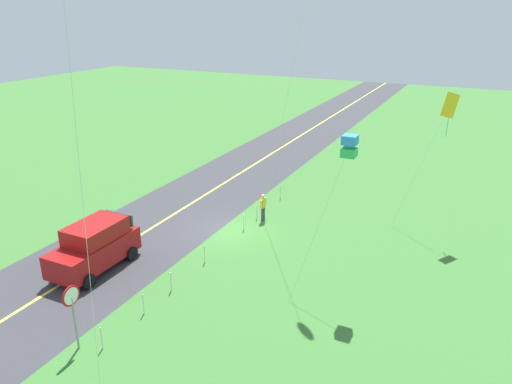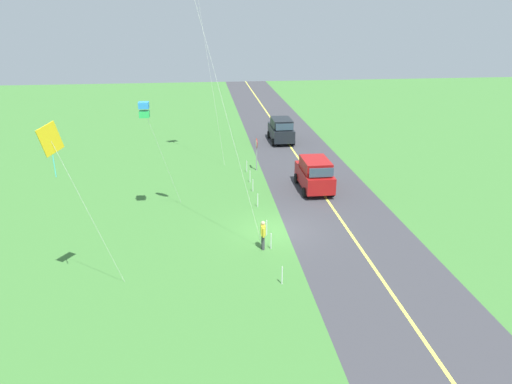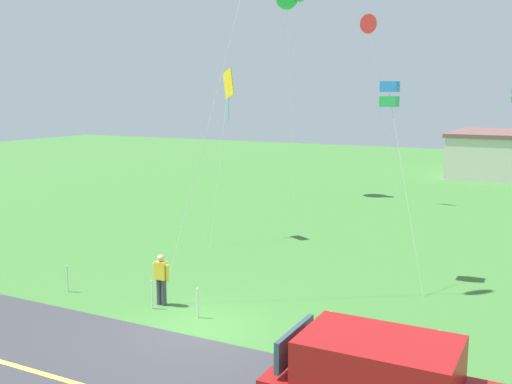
{
  "view_description": "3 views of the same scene",
  "coord_description": "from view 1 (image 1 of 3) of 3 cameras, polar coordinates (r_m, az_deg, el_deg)",
  "views": [
    {
      "loc": [
        21.09,
        11.9,
        11.46
      ],
      "look_at": [
        -0.09,
        1.64,
        2.52
      ],
      "focal_mm": 34.16,
      "sensor_mm": 36.0,
      "label": 1
    },
    {
      "loc": [
        -24.15,
        4.09,
        11.74
      ],
      "look_at": [
        0.92,
        1.12,
        2.05
      ],
      "focal_mm": 33.43,
      "sensor_mm": 36.0,
      "label": 2
    },
    {
      "loc": [
        8.76,
        -13.45,
        6.47
      ],
      "look_at": [
        0.08,
        3.28,
        3.4
      ],
      "focal_mm": 42.4,
      "sensor_mm": 36.0,
      "label": 3
    }
  ],
  "objects": [
    {
      "name": "ground_plane",
      "position": [
        26.81,
        -3.26,
        -4.65
      ],
      "size": [
        120.0,
        120.0,
        0.1
      ],
      "primitive_type": "cube",
      "color": "#3D7533"
    },
    {
      "name": "asphalt_road",
      "position": [
        28.79,
        -10.25,
        -3.0
      ],
      "size": [
        120.0,
        7.0,
        0.0
      ],
      "primitive_type": "cube",
      "color": "#38383D",
      "rests_on": "ground"
    },
    {
      "name": "kite_cyan_top",
      "position": [
        19.18,
        10.88,
        5.26
      ],
      "size": [
        2.06,
        1.93,
        6.89
      ],
      "color": "silver",
      "rests_on": "ground"
    },
    {
      "name": "stop_sign",
      "position": [
        18.45,
        -20.71,
        -12.29
      ],
      "size": [
        0.76,
        0.08,
        2.56
      ],
      "color": "gray",
      "rests_on": "ground"
    },
    {
      "name": "road_centre_stripe",
      "position": [
        28.79,
        -10.25,
        -2.99
      ],
      "size": [
        120.0,
        0.16,
        0.0
      ],
      "primitive_type": "cube",
      "color": "#E5E04C",
      "rests_on": "asphalt_road"
    },
    {
      "name": "fence_post_5",
      "position": [
        20.3,
        -13.06,
        -12.66
      ],
      "size": [
        0.05,
        0.05,
        0.9
      ],
      "primitive_type": "cylinder",
      "color": "silver",
      "rests_on": "ground"
    },
    {
      "name": "fence_post_4",
      "position": [
        21.54,
        -9.94,
        -10.29
      ],
      "size": [
        0.05,
        0.05,
        0.9
      ],
      "primitive_type": "cylinder",
      "color": "silver",
      "rests_on": "ground"
    },
    {
      "name": "kite_green_far",
      "position": [
        26.41,
        21.7,
        9.16
      ],
      "size": [
        0.97,
        2.57,
        7.61
      ],
      "color": "silver",
      "rests_on": "ground"
    },
    {
      "name": "fence_post_2",
      "position": [
        26.7,
        -1.44,
        -3.55
      ],
      "size": [
        0.05,
        0.05,
        0.9
      ],
      "primitive_type": "cylinder",
      "color": "silver",
      "rests_on": "ground"
    },
    {
      "name": "car_suv_foreground",
      "position": [
        23.79,
        -18.38,
        -6.02
      ],
      "size": [
        4.4,
        2.12,
        2.24
      ],
      "color": "maroon",
      "rests_on": "ground"
    },
    {
      "name": "fence_post_6",
      "position": [
        18.9,
        -17.64,
        -15.98
      ],
      "size": [
        0.05,
        0.05,
        0.9
      ],
      "primitive_type": "cylinder",
      "color": "silver",
      "rests_on": "ground"
    },
    {
      "name": "fence_post_1",
      "position": [
        28.04,
        0.09,
        -2.31
      ],
      "size": [
        0.05,
        0.05,
        0.9
      ],
      "primitive_type": "cylinder",
      "color": "silver",
      "rests_on": "ground"
    },
    {
      "name": "fence_post_0",
      "position": [
        30.96,
        2.87,
        -0.05
      ],
      "size": [
        0.05,
        0.05,
        0.9
      ],
      "primitive_type": "cylinder",
      "color": "silver",
      "rests_on": "ground"
    },
    {
      "name": "person_adult_near",
      "position": [
        27.68,
        0.83,
        -1.7
      ],
      "size": [
        0.58,
        0.22,
        1.6
      ],
      "rotation": [
        0.0,
        0.0,
        5.71
      ],
      "color": "#3F3F47",
      "rests_on": "ground"
    },
    {
      "name": "fence_post_3",
      "position": [
        23.51,
        -6.04,
        -7.25
      ],
      "size": [
        0.05,
        0.05,
        0.9
      ],
      "primitive_type": "cylinder",
      "color": "silver",
      "rests_on": "ground"
    }
  ]
}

